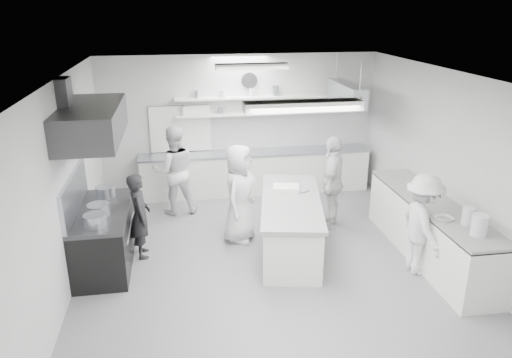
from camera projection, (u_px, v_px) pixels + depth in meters
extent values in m
cube|color=gray|center=(269.00, 264.00, 7.92)|extent=(6.00, 7.00, 0.02)
cube|color=silver|center=(271.00, 76.00, 6.89)|extent=(6.00, 7.00, 0.02)
cube|color=silver|center=(240.00, 124.00, 10.66)|extent=(6.00, 0.04, 3.00)
cube|color=silver|center=(347.00, 311.00, 4.15)|extent=(6.00, 0.04, 3.00)
cube|color=silver|center=(65.00, 188.00, 6.95)|extent=(0.04, 7.00, 3.00)
cube|color=silver|center=(452.00, 166.00, 7.86)|extent=(0.04, 7.00, 3.00)
cube|color=black|center=(105.00, 239.00, 7.74)|extent=(0.80, 1.80, 0.90)
cube|color=#38383B|center=(91.00, 122.00, 7.09)|extent=(0.85, 2.00, 0.50)
cube|color=white|center=(256.00, 172.00, 10.77)|extent=(5.00, 0.60, 0.92)
cube|color=white|center=(273.00, 113.00, 10.56)|extent=(4.20, 0.26, 0.04)
cube|color=white|center=(273.00, 97.00, 10.44)|extent=(4.20, 0.26, 0.04)
cube|color=black|center=(180.00, 129.00, 10.46)|extent=(1.30, 0.04, 1.00)
cylinder|color=silver|center=(249.00, 80.00, 10.33)|extent=(0.32, 0.05, 0.32)
cube|color=white|center=(430.00, 231.00, 7.97)|extent=(0.74, 3.30, 0.94)
cube|color=#A8ACB5|center=(346.00, 94.00, 9.67)|extent=(0.30, 1.60, 0.40)
cube|color=white|center=(303.00, 106.00, 5.25)|extent=(1.30, 0.25, 0.10)
cube|color=white|center=(252.00, 66.00, 8.59)|extent=(1.30, 0.25, 0.10)
cube|color=white|center=(291.00, 226.00, 8.22)|extent=(1.33, 2.51, 0.88)
cylinder|color=#A8ACB5|center=(99.00, 211.00, 7.35)|extent=(0.34, 0.34, 0.22)
imported|color=black|center=(140.00, 216.00, 7.93)|extent=(0.41, 0.57, 1.44)
imported|color=silver|center=(174.00, 171.00, 9.56)|extent=(0.93, 0.76, 1.78)
imported|color=silver|center=(239.00, 193.00, 8.44)|extent=(0.89, 1.02, 1.75)
imported|color=silver|center=(332.00, 182.00, 8.98)|extent=(0.86, 1.11, 1.75)
imported|color=silver|center=(422.00, 225.00, 7.41)|extent=(0.63, 1.06, 1.61)
imported|color=#A8ACB5|center=(300.00, 191.00, 8.45)|extent=(0.34, 0.34, 0.07)
imported|color=white|center=(278.00, 188.00, 8.59)|extent=(0.25, 0.25, 0.06)
imported|color=white|center=(444.00, 219.00, 7.20)|extent=(0.31, 0.31, 0.06)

